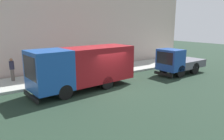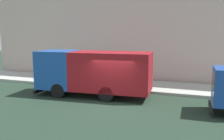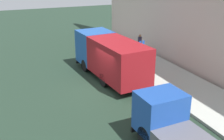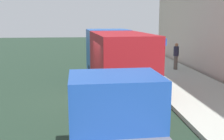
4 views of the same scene
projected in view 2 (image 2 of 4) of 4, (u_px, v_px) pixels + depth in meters
ground at (112, 103)px, 14.06m from camera, size 80.00×80.00×0.00m
sidewalk at (134, 85)px, 18.60m from camera, size 3.82×30.00×0.17m
building_facade at (143, 10)px, 19.96m from camera, size 0.50×30.00×11.93m
large_utility_truck at (93, 71)px, 15.51m from camera, size 2.95×7.56×2.90m
pedestrian_walking at (75, 67)px, 21.02m from camera, size 0.49×0.49×1.76m
traffic_cone_orange at (77, 78)px, 19.18m from camera, size 0.48×0.48×0.69m
street_sign_post at (112, 67)px, 17.48m from camera, size 0.44×0.08×2.46m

